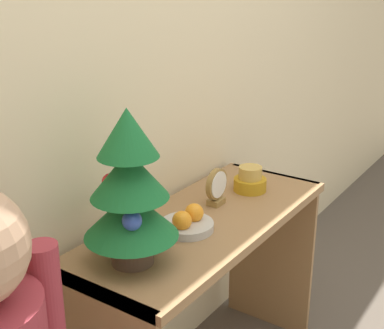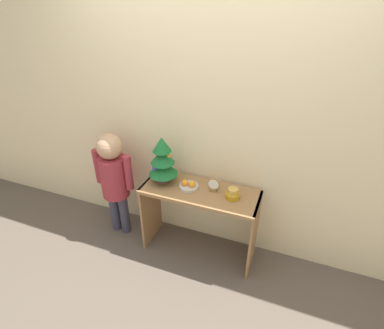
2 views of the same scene
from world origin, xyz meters
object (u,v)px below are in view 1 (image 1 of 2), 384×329
mini_tree (130,189)px  fruit_bowl (187,222)px  desk_clock (217,187)px  singing_bowl (250,181)px

mini_tree → fruit_bowl: (0.24, -0.01, -0.19)m
fruit_bowl → desk_clock: (0.22, 0.03, 0.04)m
mini_tree → fruit_bowl: mini_tree is taller
fruit_bowl → desk_clock: size_ratio=1.29×
singing_bowl → desk_clock: bearing=168.9°
fruit_bowl → desk_clock: desk_clock is taller
singing_bowl → desk_clock: (-0.17, 0.03, 0.03)m
mini_tree → singing_bowl: mini_tree is taller
fruit_bowl → singing_bowl: bearing=-0.9°
mini_tree → desk_clock: (0.46, 0.02, -0.15)m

